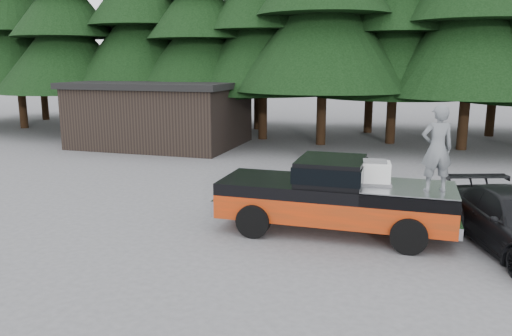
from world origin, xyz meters
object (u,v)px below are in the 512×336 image
(man_on_bed, at_px, (437,148))
(utility_building, at_px, (162,113))
(air_compressor, at_px, (374,173))
(pickup_truck, at_px, (334,207))

(man_on_bed, relative_size, utility_building, 0.24)
(air_compressor, relative_size, utility_building, 0.09)
(pickup_truck, relative_size, utility_building, 0.71)
(pickup_truck, xyz_separation_m, utility_building, (-10.71, 11.26, 1.00))
(pickup_truck, xyz_separation_m, man_on_bed, (2.35, -0.25, 1.67))
(air_compressor, bearing_deg, pickup_truck, 179.06)
(air_compressor, height_order, man_on_bed, man_on_bed)
(pickup_truck, bearing_deg, utility_building, 133.55)
(air_compressor, bearing_deg, man_on_bed, -18.85)
(pickup_truck, height_order, air_compressor, air_compressor)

